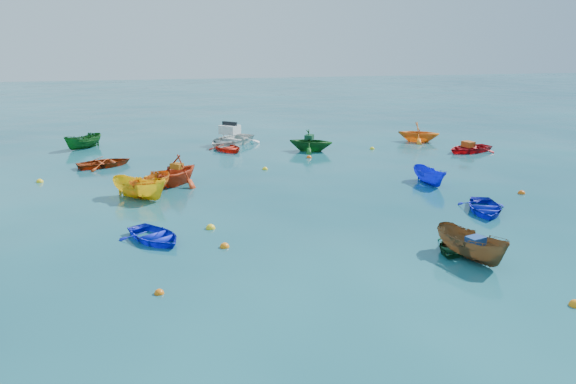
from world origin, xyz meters
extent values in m
plane|color=#093844|center=(0.00, 0.00, 0.00)|extent=(160.00, 160.00, 0.00)
imported|color=#111DDA|center=(-5.91, 0.94, 0.00)|extent=(3.12, 3.37, 0.57)
imported|color=brown|center=(4.57, -3.13, 0.00)|extent=(1.96, 3.15, 1.14)
imported|color=#0F19BC|center=(7.88, 1.53, 0.00)|extent=(2.91, 3.37, 0.59)
imported|color=red|center=(-4.91, 9.02, 0.00)|extent=(3.95, 4.01, 1.60)
imported|color=yellow|center=(-6.63, 6.73, 0.00)|extent=(3.07, 2.85, 1.18)
imported|color=#114A27|center=(4.46, -2.27, 0.00)|extent=(2.84, 2.88, 0.49)
imported|color=#A0310D|center=(-8.89, 13.98, 0.00)|extent=(3.61, 3.12, 0.63)
imported|color=orange|center=(-6.15, 7.29, 0.00)|extent=(2.41, 2.99, 1.10)
imported|color=#14551B|center=(3.84, 15.77, 0.00)|extent=(3.67, 3.51, 1.50)
imported|color=red|center=(13.81, 13.34, 0.00)|extent=(3.74, 3.11, 0.67)
imported|color=#111DDB|center=(7.67, 6.38, 0.00)|extent=(1.21, 2.62, 0.98)
imported|color=red|center=(-1.42, 17.00, 0.00)|extent=(2.85, 3.28, 0.57)
imported|color=orange|center=(12.14, 17.38, 0.00)|extent=(3.68, 3.53, 1.50)
imported|color=#135318|center=(-10.75, 19.73, 0.00)|extent=(2.77, 2.73, 1.09)
imported|color=silver|center=(-1.05, 19.11, 0.00)|extent=(5.18, 5.32, 1.50)
cube|color=navy|center=(4.62, -3.28, 0.71)|extent=(0.69, 0.60, 0.28)
cube|color=#B36012|center=(-4.87, 9.06, 0.94)|extent=(0.72, 0.70, 0.28)
cube|color=#104023|center=(3.75, 15.82, 0.91)|extent=(0.75, 0.81, 0.32)
cube|color=#BA4813|center=(13.71, 13.31, 0.51)|extent=(0.74, 0.86, 0.36)
sphere|color=orange|center=(-5.74, -3.61, 0.00)|extent=(0.29, 0.29, 0.29)
sphere|color=yellow|center=(-3.79, 1.84, 0.00)|extent=(0.37, 0.37, 0.37)
sphere|color=orange|center=(5.70, -6.86, 0.00)|extent=(0.37, 0.37, 0.37)
sphere|color=gold|center=(-6.44, 10.41, 0.00)|extent=(0.38, 0.38, 0.38)
sphere|color=orange|center=(-3.47, -0.28, 0.00)|extent=(0.35, 0.35, 0.35)
sphere|color=yellow|center=(0.02, 11.27, 0.00)|extent=(0.31, 0.31, 0.31)
sphere|color=#E2580C|center=(11.16, 3.74, 0.00)|extent=(0.34, 0.34, 0.34)
sphere|color=yellow|center=(-11.83, 10.94, 0.00)|extent=(0.35, 0.35, 0.35)
sphere|color=#F0540D|center=(3.22, 13.75, 0.00)|extent=(0.33, 0.33, 0.33)
sphere|color=yellow|center=(7.99, 15.49, 0.00)|extent=(0.32, 0.32, 0.32)
camera|label=1|loc=(-5.21, -19.11, 7.34)|focal=35.00mm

